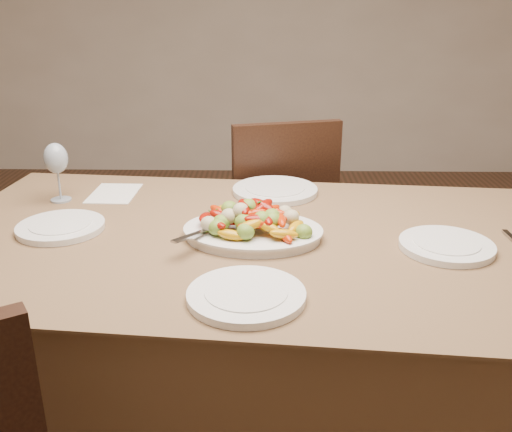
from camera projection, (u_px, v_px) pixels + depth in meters
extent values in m
plane|color=#3D2212|center=(211.00, 407.00, 2.06)|extent=(6.00, 6.00, 0.00)
cube|color=brown|center=(256.00, 351.00, 1.73)|extent=(1.93, 1.20, 0.76)
ellipsoid|color=white|center=(253.00, 234.00, 1.58)|extent=(0.40, 0.31, 0.02)
cylinder|color=white|center=(61.00, 227.00, 1.63)|extent=(0.25, 0.25, 0.02)
cylinder|color=white|center=(446.00, 246.00, 1.51)|extent=(0.25, 0.25, 0.02)
cylinder|color=white|center=(275.00, 191.00, 1.94)|extent=(0.29, 0.29, 0.02)
cylinder|color=white|center=(246.00, 296.00, 1.26)|extent=(0.27, 0.27, 0.02)
cube|color=silver|center=(114.00, 193.00, 1.94)|extent=(0.16, 0.21, 0.00)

